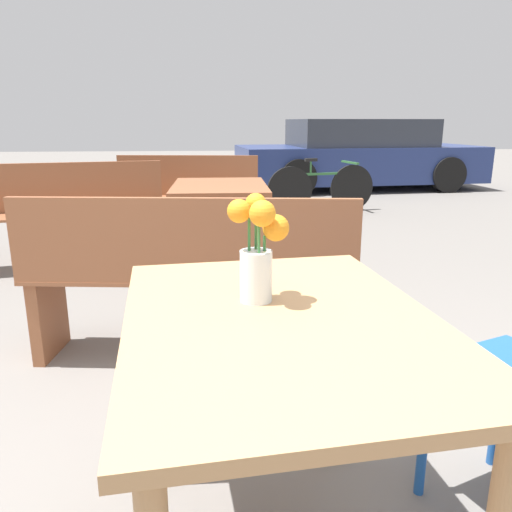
{
  "coord_description": "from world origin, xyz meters",
  "views": [
    {
      "loc": [
        -0.16,
        -1.06,
        1.18
      ],
      "look_at": [
        -0.05,
        0.11,
        0.86
      ],
      "focal_mm": 35.0,
      "sensor_mm": 36.0,
      "label": 1
    }
  ],
  "objects": [
    {
      "name": "bicycle",
      "position": [
        1.33,
        5.44,
        0.33
      ],
      "size": [
        1.49,
        0.47,
        0.72
      ],
      "color": "black",
      "rests_on": "ground_plane"
    },
    {
      "name": "bench_near",
      "position": [
        -1.5,
        3.15,
        0.47
      ],
      "size": [
        1.94,
        0.7,
        0.85
      ],
      "color": "brown",
      "rests_on": "ground_plane"
    },
    {
      "name": "table_back",
      "position": [
        -0.08,
        2.48,
        0.62
      ],
      "size": [
        0.68,
        0.9,
        0.75
      ],
      "color": "brown",
      "rests_on": "ground_plane"
    },
    {
      "name": "bench_middle",
      "position": [
        -0.27,
        1.26,
        0.46
      ],
      "size": [
        1.64,
        0.57,
        0.85
      ],
      "color": "brown",
      "rests_on": "ground_plane"
    },
    {
      "name": "flower_vase",
      "position": [
        -0.04,
        0.1,
        0.87
      ],
      "size": [
        0.15,
        0.15,
        0.26
      ],
      "color": "silver",
      "rests_on": "table_front"
    },
    {
      "name": "parked_car",
      "position": [
        2.53,
        7.82,
        0.58
      ],
      "size": [
        4.37,
        2.02,
        1.21
      ],
      "color": "navy",
      "rests_on": "ground_plane"
    },
    {
      "name": "bench_far",
      "position": [
        -0.38,
        3.98,
        0.45
      ],
      "size": [
        1.46,
        0.54,
        0.85
      ],
      "color": "brown",
      "rests_on": "ground_plane"
    },
    {
      "name": "table_front",
      "position": [
        0.0,
        0.0,
        0.64
      ],
      "size": [
        0.8,
        1.03,
        0.75
      ],
      "color": "tan",
      "rests_on": "ground_plane"
    }
  ]
}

